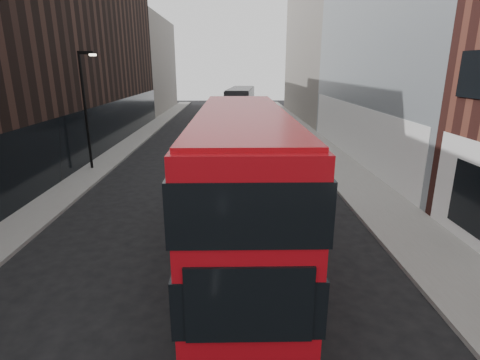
{
  "coord_description": "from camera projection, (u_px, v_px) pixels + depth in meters",
  "views": [
    {
      "loc": [
        0.57,
        -5.07,
        6.23
      ],
      "look_at": [
        0.84,
        7.31,
        2.5
      ],
      "focal_mm": 28.0,
      "sensor_mm": 36.0,
      "label": 1
    }
  ],
  "objects": [
    {
      "name": "car_b",
      "position": [
        235.0,
        146.0,
        27.08
      ],
      "size": [
        2.1,
        4.91,
        1.57
      ],
      "primitive_type": "imported",
      "rotation": [
        0.0,
        0.0,
        -0.09
      ],
      "color": "gray",
      "rests_on": "ground"
    },
    {
      "name": "sidewalk_left",
      "position": [
        127.0,
        146.0,
        30.38
      ],
      "size": [
        2.0,
        80.0,
        0.15
      ],
      "primitive_type": "cube",
      "color": "slate",
      "rests_on": "ground"
    },
    {
      "name": "red_bus",
      "position": [
        242.0,
        177.0,
        12.43
      ],
      "size": [
        2.93,
        12.31,
        4.95
      ],
      "rotation": [
        0.0,
        0.0,
        -0.0
      ],
      "color": "#A70A12",
      "rests_on": "ground"
    },
    {
      "name": "sidewalk_right",
      "position": [
        316.0,
        146.0,
        30.7
      ],
      "size": [
        3.0,
        80.0,
        0.15
      ],
      "primitive_type": "cube",
      "color": "slate",
      "rests_on": "ground"
    },
    {
      "name": "building_modern_block",
      "position": [
        400.0,
        8.0,
        24.12
      ],
      "size": [
        5.03,
        22.0,
        20.0
      ],
      "color": "#A4AAAE",
      "rests_on": "ground"
    },
    {
      "name": "street_lamp",
      "position": [
        86.0,
        103.0,
        22.49
      ],
      "size": [
        1.06,
        0.22,
        7.0
      ],
      "color": "black",
      "rests_on": "sidewalk_left"
    },
    {
      "name": "car_a",
      "position": [
        280.0,
        180.0,
        19.14
      ],
      "size": [
        1.73,
        4.07,
        1.37
      ],
      "primitive_type": "imported",
      "rotation": [
        0.0,
        0.0,
        -0.03
      ],
      "color": "black",
      "rests_on": "ground"
    },
    {
      "name": "building_left_far",
      "position": [
        149.0,
        65.0,
        54.3
      ],
      "size": [
        5.0,
        20.0,
        13.0
      ],
      "primitive_type": "cube",
      "color": "slate",
      "rests_on": "ground"
    },
    {
      "name": "grey_bus",
      "position": [
        241.0,
        103.0,
        45.83
      ],
      "size": [
        4.06,
        12.13,
        3.85
      ],
      "rotation": [
        0.0,
        0.0,
        -0.11
      ],
      "color": "black",
      "rests_on": "ground"
    },
    {
      "name": "building_left_mid",
      "position": [
        95.0,
        58.0,
        33.09
      ],
      "size": [
        5.0,
        24.0,
        14.0
      ],
      "primitive_type": "cube",
      "color": "black",
      "rests_on": "ground"
    },
    {
      "name": "building_victorian",
      "position": [
        319.0,
        39.0,
        46.2
      ],
      "size": [
        6.5,
        24.0,
        21.0
      ],
      "color": "slate",
      "rests_on": "ground"
    },
    {
      "name": "car_c",
      "position": [
        247.0,
        141.0,
        29.46
      ],
      "size": [
        2.34,
        4.6,
        1.28
      ],
      "primitive_type": "imported",
      "rotation": [
        0.0,
        0.0,
        0.13
      ],
      "color": "black",
      "rests_on": "ground"
    }
  ]
}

